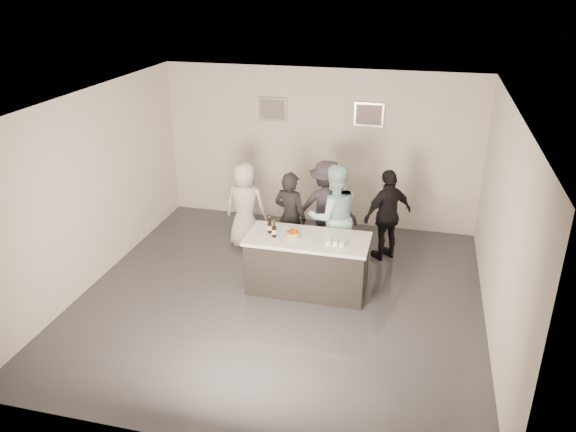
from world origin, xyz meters
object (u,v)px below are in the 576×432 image
(person_main_black, at_px, (290,218))
(person_main_blue, at_px, (334,217))
(bar_counter, at_px, (307,264))
(person_guest_right, at_px, (388,215))
(person_guest_back, at_px, (326,207))
(beer_bottle_b, at_px, (274,229))
(beer_bottle_a, at_px, (270,225))
(cake, at_px, (293,235))
(person_guest_left, at_px, (245,205))

(person_main_black, xyz_separation_m, person_main_blue, (0.74, -0.03, 0.10))
(bar_counter, height_order, person_main_black, person_main_black)
(person_guest_right, relative_size, person_guest_back, 0.96)
(beer_bottle_b, xyz_separation_m, person_guest_right, (1.59, 1.48, -0.23))
(person_main_black, distance_m, person_main_blue, 0.74)
(beer_bottle_a, relative_size, person_main_black, 0.16)
(beer_bottle_a, bearing_deg, person_main_black, 82.18)
(person_main_black, relative_size, person_guest_back, 0.96)
(bar_counter, distance_m, person_main_blue, 1.00)
(cake, relative_size, person_main_black, 0.13)
(person_main_black, relative_size, person_guest_left, 1.04)
(beer_bottle_b, distance_m, person_guest_left, 1.67)
(person_main_blue, distance_m, person_guest_right, 1.00)
(person_guest_left, xyz_separation_m, person_guest_right, (2.50, 0.10, 0.03))
(bar_counter, relative_size, cake, 8.85)
(cake, distance_m, person_guest_back, 1.45)
(beer_bottle_b, bearing_deg, cake, 13.27)
(person_main_black, height_order, person_guest_back, person_guest_back)
(person_main_black, bearing_deg, person_main_blue, -166.02)
(person_main_black, xyz_separation_m, person_guest_back, (0.52, 0.52, 0.03))
(person_main_blue, bearing_deg, person_main_black, -26.76)
(person_main_black, bearing_deg, person_guest_right, -146.23)
(person_guest_right, bearing_deg, cake, 5.61)
(person_main_black, height_order, person_guest_right, person_main_black)
(beer_bottle_a, height_order, person_main_black, person_main_black)
(cake, height_order, person_main_black, person_main_black)
(beer_bottle_b, height_order, person_guest_left, person_guest_left)
(person_guest_left, bearing_deg, cake, 134.61)
(cake, height_order, person_guest_back, person_guest_back)
(beer_bottle_b, height_order, person_guest_back, person_guest_back)
(person_guest_left, bearing_deg, person_main_blue, 168.00)
(person_guest_right, bearing_deg, person_guest_back, -42.12)
(beer_bottle_a, bearing_deg, person_guest_right, 38.74)
(beer_bottle_a, distance_m, person_main_blue, 1.20)
(bar_counter, relative_size, beer_bottle_b, 7.15)
(cake, xyz_separation_m, person_main_blue, (0.47, 0.88, -0.04))
(bar_counter, bearing_deg, person_guest_left, 137.63)
(beer_bottle_a, xyz_separation_m, person_guest_back, (0.64, 1.37, -0.20))
(bar_counter, xyz_separation_m, person_guest_right, (1.09, 1.38, 0.35))
(beer_bottle_b, distance_m, person_main_black, 1.00)
(person_main_blue, xyz_separation_m, person_guest_right, (0.84, 0.53, -0.10))
(bar_counter, xyz_separation_m, person_main_blue, (0.25, 0.85, 0.45))
(bar_counter, xyz_separation_m, person_guest_back, (0.03, 1.39, 0.38))
(person_guest_right, bearing_deg, bar_counter, 10.24)
(person_guest_back, bearing_deg, beer_bottle_b, 69.61)
(beer_bottle_a, distance_m, beer_bottle_b, 0.16)
(cake, distance_m, person_main_black, 0.95)
(beer_bottle_b, height_order, person_guest_right, person_guest_right)
(cake, bearing_deg, beer_bottle_a, 171.92)
(cake, relative_size, person_guest_back, 0.13)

